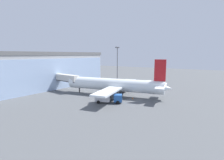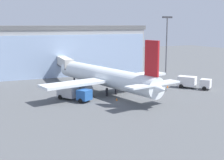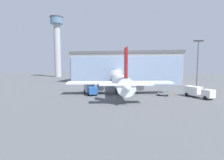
% 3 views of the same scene
% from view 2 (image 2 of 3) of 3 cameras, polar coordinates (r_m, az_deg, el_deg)
% --- Properties ---
extents(ground, '(240.00, 240.00, 0.00)m').
position_cam_2_polar(ground, '(59.20, 2.09, -3.87)').
color(ground, '#545659').
extents(terminal_building, '(49.39, 18.62, 14.00)m').
position_cam_2_polar(terminal_building, '(93.71, -9.44, 5.52)').
color(terminal_building, '#A4A4A4').
rests_on(terminal_building, ground).
extents(jet_bridge, '(3.91, 14.99, 5.93)m').
position_cam_2_polar(jet_bridge, '(82.95, -8.91, 3.25)').
color(jet_bridge, beige).
rests_on(jet_bridge, ground).
extents(apron_light_mast, '(3.20, 0.40, 16.53)m').
position_cam_2_polar(apron_light_mast, '(89.74, 9.97, 7.20)').
color(apron_light_mast, '#59595E').
rests_on(apron_light_mast, ground).
extents(airplane, '(29.65, 34.94, 11.67)m').
position_cam_2_polar(airplane, '(64.96, -1.13, 0.54)').
color(airplane, white).
rests_on(airplane, ground).
extents(catering_truck, '(5.34, 7.49, 2.65)m').
position_cam_2_polar(catering_truck, '(60.14, -7.14, -2.29)').
color(catering_truck, '#2659A5').
rests_on(catering_truck, ground).
extents(fuel_truck, '(5.92, 7.28, 2.65)m').
position_cam_2_polar(fuel_truck, '(72.82, 14.57, -0.36)').
color(fuel_truck, silver).
rests_on(fuel_truck, ground).
extents(baggage_cart, '(3.15, 2.37, 1.50)m').
position_cam_2_polar(baggage_cart, '(69.01, 8.63, -1.53)').
color(baggage_cart, slate).
rests_on(baggage_cart, ground).
extents(safety_cone_nose, '(0.36, 0.36, 0.55)m').
position_cam_2_polar(safety_cone_nose, '(59.55, 0.87, -3.51)').
color(safety_cone_nose, orange).
rests_on(safety_cone_nose, ground).
extents(safety_cone_wingtip, '(0.36, 0.36, 0.55)m').
position_cam_2_polar(safety_cone_wingtip, '(72.59, 10.11, -1.18)').
color(safety_cone_wingtip, orange).
rests_on(safety_cone_wingtip, ground).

